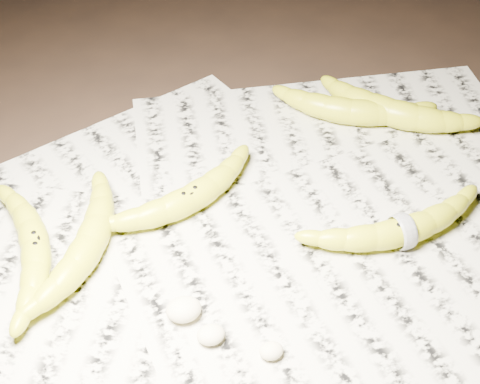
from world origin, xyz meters
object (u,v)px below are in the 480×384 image
object	(u,v)px
banana_center	(189,197)
banana_left_b	(88,243)
banana_upper_a	(351,109)
banana_taped	(403,229)
banana_upper_b	(392,110)
banana_left_a	(35,246)

from	to	relation	value
banana_center	banana_left_b	bearing A→B (deg)	176.04
banana_center	banana_upper_a	world-z (taller)	banana_upper_a
banana_taped	banana_upper_a	distance (m)	0.24
banana_center	banana_upper_b	xyz separation A→B (m)	(0.32, 0.09, 0.00)
banana_left_b	banana_upper_b	world-z (taller)	banana_upper_b
banana_left_a	banana_upper_b	bearing A→B (deg)	-78.56
banana_left_b	banana_taped	size ratio (longest dim) A/B	0.93
banana_left_b	banana_taped	distance (m)	0.38
banana_upper_a	banana_left_a	bearing A→B (deg)	-136.01
banana_left_a	banana_left_b	bearing A→B (deg)	-105.03
banana_left_a	banana_upper_a	distance (m)	0.48
banana_upper_a	banana_upper_b	world-z (taller)	banana_upper_b
banana_taped	banana_upper_b	xyz separation A→B (m)	(0.09, 0.22, 0.00)
banana_left_a	banana_taped	distance (m)	0.44
banana_taped	banana_upper_b	distance (m)	0.23
banana_taped	banana_center	bearing A→B (deg)	148.94
banana_taped	banana_upper_a	world-z (taller)	banana_upper_a
banana_left_b	banana_center	bearing A→B (deg)	-42.78
banana_upper_a	banana_upper_b	size ratio (longest dim) A/B	1.00
banana_left_a	banana_taped	bearing A→B (deg)	-104.27
banana_upper_a	banana_upper_b	bearing A→B (deg)	7.93
banana_left_a	banana_taped	xyz separation A→B (m)	(0.43, -0.10, 0.00)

